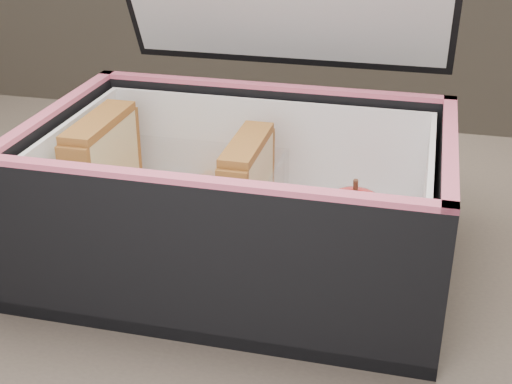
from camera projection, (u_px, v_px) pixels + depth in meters
lunch_bag at (242, 188)px, 0.56m from camera, size 0.32×0.30×0.30m
plastic_tub at (175, 205)px, 0.58m from camera, size 0.17×0.12×0.07m
sandwich_left at (104, 176)px, 0.59m from camera, size 0.03×0.09×0.10m
sandwich_right at (247, 195)px, 0.56m from camera, size 0.02×0.08×0.09m
carrot_sticks at (185, 216)px, 0.59m from camera, size 0.05×0.14×0.03m
paper_napkin at (346, 259)px, 0.56m from camera, size 0.10×0.10×0.01m
red_apple at (353, 225)px, 0.54m from camera, size 0.06×0.06×0.07m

